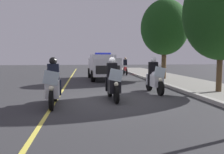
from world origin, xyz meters
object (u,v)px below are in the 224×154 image
at_px(police_motorcycle_trailing, 154,78).
at_px(tree_mid_block, 222,12).
at_px(police_motorcycle_lead_right, 113,82).
at_px(tree_far_back, 165,28).
at_px(police_motorcycle_lead_left, 53,86).
at_px(police_suv, 103,66).
at_px(cyclist_background, 125,66).

distance_m(police_motorcycle_trailing, tree_mid_block, 4.31).
distance_m(police_motorcycle_lead_right, tree_far_back, 9.21).
bearing_deg(police_motorcycle_lead_left, tree_mid_block, 102.61).
bearing_deg(police_motorcycle_trailing, police_suv, -164.34).
bearing_deg(police_motorcycle_lead_right, tree_mid_block, 99.46).
bearing_deg(cyclist_background, police_motorcycle_lead_right, -12.92).
height_order(police_motorcycle_lead_left, police_motorcycle_trailing, same).
distance_m(police_motorcycle_trailing, cyclist_background, 10.65).
bearing_deg(tree_mid_block, police_suv, -146.27).
distance_m(cyclist_background, tree_far_back, 6.05).
height_order(cyclist_background, tree_far_back, tree_far_back).
height_order(police_motorcycle_trailing, cyclist_background, police_motorcycle_trailing).
xyz_separation_m(police_motorcycle_lead_left, tree_far_back, (-7.99, 7.03, 3.18)).
relative_size(cyclist_background, tree_mid_block, 0.30).
xyz_separation_m(police_suv, tree_far_back, (0.94, 4.49, 2.81)).
distance_m(police_motorcycle_lead_right, police_suv, 8.15).
relative_size(police_motorcycle_lead_right, police_motorcycle_trailing, 1.00).
height_order(cyclist_background, tree_mid_block, tree_mid_block).
bearing_deg(police_motorcycle_lead_left, tree_far_back, 138.66).
bearing_deg(tree_far_back, police_motorcycle_lead_left, -41.34).
relative_size(police_motorcycle_lead_left, tree_far_back, 0.37).
relative_size(police_motorcycle_lead_right, police_suv, 0.43).
relative_size(police_motorcycle_trailing, police_suv, 0.43).
height_order(police_suv, cyclist_background, police_suv).
bearing_deg(cyclist_background, tree_far_back, 22.80).
distance_m(police_motorcycle_lead_right, cyclist_background, 12.33).
bearing_deg(police_suv, police_motorcycle_lead_right, -2.10).
bearing_deg(tree_mid_block, police_motorcycle_lead_left, -77.39).
bearing_deg(cyclist_background, tree_mid_block, 12.12).
relative_size(police_suv, cyclist_background, 2.83).
relative_size(police_motorcycle_trailing, cyclist_background, 1.22).
xyz_separation_m(cyclist_background, tree_mid_block, (11.16, 2.40, 2.94)).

